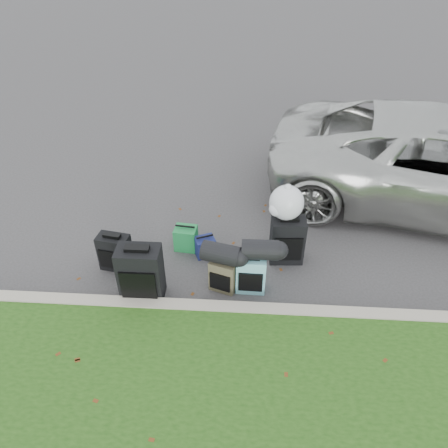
# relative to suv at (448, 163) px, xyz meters

# --- Properties ---
(ground) EXTENTS (120.00, 120.00, 0.00)m
(ground) POSITION_rel_suv_xyz_m (-3.51, -1.76, -0.81)
(ground) COLOR #383535
(ground) RESTS_ON ground
(curb) EXTENTS (120.00, 0.18, 0.15)m
(curb) POSITION_rel_suv_xyz_m (-3.51, -2.76, -0.73)
(curb) COLOR #9E937F
(curb) RESTS_ON ground
(suv) EXTENTS (6.24, 3.87, 1.61)m
(suv) POSITION_rel_suv_xyz_m (0.00, 0.00, 0.00)
(suv) COLOR #B7B7B2
(suv) RESTS_ON ground
(suitcase_small_black) EXTENTS (0.48, 0.32, 0.56)m
(suitcase_small_black) POSITION_rel_suv_xyz_m (-5.15, -1.96, -0.53)
(suitcase_small_black) COLOR black
(suitcase_small_black) RESTS_ON ground
(suitcase_large_black_left) EXTENTS (0.57, 0.34, 0.81)m
(suitcase_large_black_left) POSITION_rel_suv_xyz_m (-4.64, -2.50, -0.40)
(suitcase_large_black_left) COLOR black
(suitcase_large_black_left) RESTS_ON ground
(suitcase_olive) EXTENTS (0.40, 0.32, 0.48)m
(suitcase_olive) POSITION_rel_suv_xyz_m (-3.57, -2.29, -0.56)
(suitcase_olive) COLOR #423C29
(suitcase_olive) RESTS_ON ground
(suitcase_teal) EXTENTS (0.40, 0.24, 0.56)m
(suitcase_teal) POSITION_rel_suv_xyz_m (-3.20, -2.29, -0.53)
(suitcase_teal) COLOR #5EA0B0
(suitcase_teal) RESTS_ON ground
(suitcase_large_black_right) EXTENTS (0.50, 0.32, 0.72)m
(suitcase_large_black_right) POSITION_rel_suv_xyz_m (-2.69, -1.64, -0.44)
(suitcase_large_black_right) COLOR black
(suitcase_large_black_right) RESTS_ON ground
(tote_green) EXTENTS (0.35, 0.30, 0.37)m
(tote_green) POSITION_rel_suv_xyz_m (-4.20, -1.47, -0.62)
(tote_green) COLOR #1C813D
(tote_green) RESTS_ON ground
(tote_navy) EXTENTS (0.35, 0.32, 0.30)m
(tote_navy) POSITION_rel_suv_xyz_m (-3.89, -1.61, -0.65)
(tote_navy) COLOR navy
(tote_navy) RESTS_ON ground
(duffel_left) EXTENTS (0.56, 0.39, 0.27)m
(duffel_left) POSITION_rel_suv_xyz_m (-3.60, -2.28, -0.19)
(duffel_left) COLOR black
(duffel_left) RESTS_ON suitcase_olive
(duffel_right) EXTENTS (0.48, 0.28, 0.27)m
(duffel_right) POSITION_rel_suv_xyz_m (-3.10, -2.26, -0.11)
(duffel_right) COLOR black
(duffel_right) RESTS_ON suitcase_teal
(trash_bag) EXTENTS (0.48, 0.48, 0.48)m
(trash_bag) POSITION_rel_suv_xyz_m (-2.75, -1.56, 0.16)
(trash_bag) COLOR white
(trash_bag) RESTS_ON suitcase_large_black_right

